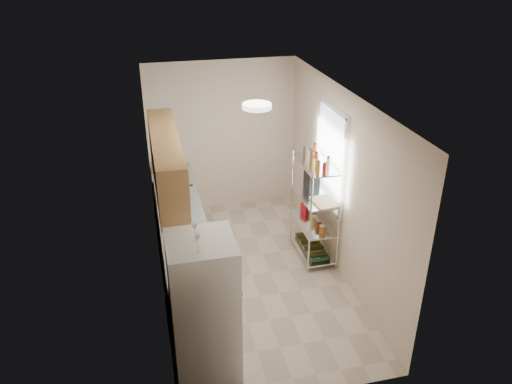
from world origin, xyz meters
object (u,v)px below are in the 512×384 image
(frying_pan_large, at_px, (170,199))
(espresso_machine, at_px, (312,176))
(refrigerator, at_px, (204,308))
(cutting_board, at_px, (325,202))
(rice_cooker, at_px, (179,213))

(frying_pan_large, xyz_separation_m, espresso_machine, (2.09, -0.20, 0.23))
(refrigerator, bearing_deg, cutting_board, 39.68)
(refrigerator, xyz_separation_m, rice_cooker, (-0.07, 1.82, 0.17))
(refrigerator, height_order, cutting_board, refrigerator)
(rice_cooker, relative_size, frying_pan_large, 0.90)
(refrigerator, distance_m, frying_pan_large, 2.40)
(cutting_board, bearing_deg, rice_cooker, 173.61)
(frying_pan_large, distance_m, espresso_machine, 2.11)
(frying_pan_large, bearing_deg, espresso_machine, 4.58)
(refrigerator, height_order, frying_pan_large, refrigerator)
(rice_cooker, distance_m, frying_pan_large, 0.58)
(rice_cooker, height_order, espresso_machine, espresso_machine)
(rice_cooker, xyz_separation_m, cutting_board, (2.00, -0.22, 0.03))
(cutting_board, bearing_deg, frying_pan_large, 159.04)
(cutting_board, xyz_separation_m, espresso_machine, (0.01, 0.59, 0.13))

